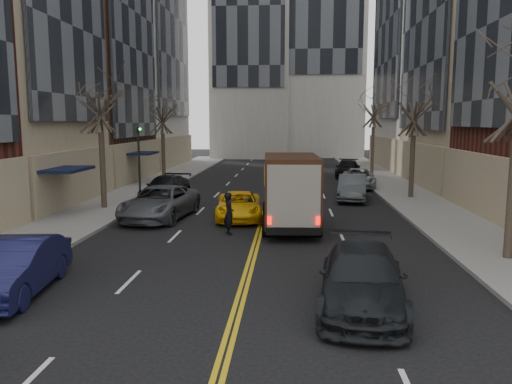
% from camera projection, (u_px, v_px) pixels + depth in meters
% --- Properties ---
extents(sidewalk_left, '(4.00, 66.00, 0.15)m').
position_uv_depth(sidewalk_left, '(139.00, 191.00, 34.15)').
color(sidewalk_left, slate).
rests_on(sidewalk_left, ground).
extents(sidewalk_right, '(4.00, 66.00, 0.15)m').
position_uv_depth(sidewalk_right, '(406.00, 193.00, 32.93)').
color(sidewalk_right, slate).
rests_on(sidewalk_right, ground).
extents(tree_lf_mid, '(3.20, 3.20, 8.91)m').
position_uv_depth(tree_lf_mid, '(99.00, 87.00, 26.31)').
color(tree_lf_mid, '#382D23').
rests_on(tree_lf_mid, sidewalk_left).
extents(tree_lf_far, '(3.20, 3.20, 8.12)m').
position_uv_depth(tree_lf_far, '(162.00, 106.00, 39.23)').
color(tree_lf_far, '#382D23').
rests_on(tree_lf_far, sidewalk_left).
extents(tree_rt_mid, '(3.20, 3.20, 8.32)m').
position_uv_depth(tree_rt_mid, '(415.00, 98.00, 30.11)').
color(tree_rt_mid, '#382D23').
rests_on(tree_rt_mid, sidewalk_right).
extents(tree_rt_far, '(3.20, 3.20, 9.11)m').
position_uv_depth(tree_rt_far, '(374.00, 100.00, 44.85)').
color(tree_rt_far, '#382D23').
rests_on(tree_rt_far, sidewalk_right).
extents(traffic_signal, '(0.29, 0.26, 4.70)m').
position_uv_depth(traffic_signal, '(139.00, 156.00, 28.72)').
color(traffic_signal, black).
rests_on(traffic_signal, sidewalk_left).
extents(ups_truck, '(2.70, 6.16, 3.32)m').
position_uv_depth(ups_truck, '(290.00, 192.00, 22.25)').
color(ups_truck, black).
rests_on(ups_truck, ground).
extents(observer_sedan, '(2.74, 5.48, 1.53)m').
position_uv_depth(observer_sedan, '(362.00, 279.00, 12.86)').
color(observer_sedan, black).
rests_on(observer_sedan, ground).
extents(taxi, '(2.62, 4.93, 1.32)m').
position_uv_depth(taxi, '(239.00, 206.00, 24.62)').
color(taxi, yellow).
rests_on(taxi, ground).
extents(pedestrian, '(0.65, 0.77, 1.81)m').
position_uv_depth(pedestrian, '(229.00, 213.00, 21.21)').
color(pedestrian, black).
rests_on(pedestrian, ground).
extents(parked_lf_b, '(2.10, 4.78, 1.53)m').
position_uv_depth(parked_lf_b, '(15.00, 268.00, 13.83)').
color(parked_lf_b, '#12133A').
rests_on(parked_lf_b, ground).
extents(parked_lf_c, '(3.34, 6.06, 1.61)m').
position_uv_depth(parked_lf_c, '(160.00, 203.00, 24.66)').
color(parked_lf_c, '#54565D').
rests_on(parked_lf_c, ground).
extents(parked_lf_d, '(2.56, 5.25, 1.47)m').
position_uv_depth(parked_lf_d, '(166.00, 188.00, 30.53)').
color(parked_lf_d, black).
rests_on(parked_lf_d, ground).
extents(parked_lf_e, '(1.90, 4.49, 1.52)m').
position_uv_depth(parked_lf_e, '(168.00, 186.00, 31.17)').
color(parked_lf_e, '#989A9F').
rests_on(parked_lf_e, ground).
extents(parked_rt_a, '(2.25, 4.85, 1.54)m').
position_uv_depth(parked_rt_a, '(352.00, 188.00, 30.50)').
color(parked_rt_a, '#45494C').
rests_on(parked_rt_a, ground).
extents(parked_rt_b, '(2.79, 5.18, 1.38)m').
position_uv_depth(parked_rt_b, '(359.00, 178.00, 36.22)').
color(parked_rt_b, '#AFB3B7').
rests_on(parked_rt_b, ground).
extents(parked_rt_c, '(2.71, 5.32, 1.48)m').
position_uv_depth(parked_rt_c, '(348.00, 169.00, 43.13)').
color(parked_rt_c, black).
rests_on(parked_rt_c, ground).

